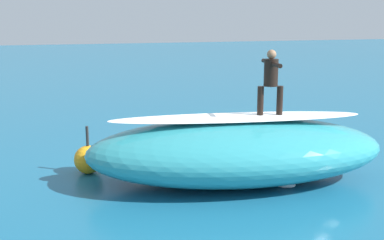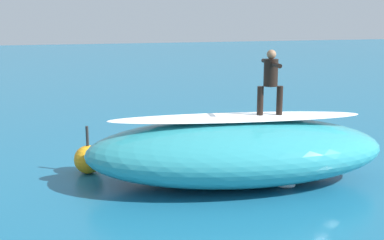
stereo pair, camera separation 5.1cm
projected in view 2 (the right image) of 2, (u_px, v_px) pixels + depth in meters
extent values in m
plane|color=#196084|center=(220.00, 158.00, 13.43)|extent=(120.00, 120.00, 0.00)
ellipsoid|color=teal|center=(236.00, 151.00, 11.32)|extent=(7.31, 4.30, 1.48)
ellipsoid|color=white|center=(237.00, 117.00, 11.17)|extent=(5.94, 2.10, 0.08)
ellipsoid|color=#33B2D1|center=(269.00, 117.00, 11.28)|extent=(1.88, 0.85, 0.06)
cylinder|color=black|center=(260.00, 101.00, 11.18)|extent=(0.14, 0.14, 0.67)
cylinder|color=black|center=(280.00, 101.00, 11.22)|extent=(0.14, 0.14, 0.67)
cylinder|color=black|center=(271.00, 73.00, 11.07)|extent=(0.38, 0.38, 0.61)
sphere|color=#936B4C|center=(271.00, 54.00, 10.99)|extent=(0.21, 0.21, 0.21)
cylinder|color=black|center=(276.00, 65.00, 10.60)|extent=(0.21, 0.55, 0.10)
cylinder|color=black|center=(266.00, 61.00, 11.45)|extent=(0.21, 0.55, 0.10)
ellipsoid|color=#33B2D1|center=(130.00, 150.00, 14.05)|extent=(1.67, 1.80, 0.07)
cylinder|color=black|center=(130.00, 144.00, 14.02)|extent=(0.70, 0.74, 0.27)
sphere|color=#936B4C|center=(143.00, 145.00, 13.78)|extent=(0.19, 0.19, 0.19)
cylinder|color=black|center=(109.00, 145.00, 14.31)|extent=(0.50, 0.55, 0.12)
cylinder|color=black|center=(113.00, 143.00, 14.44)|extent=(0.50, 0.55, 0.12)
sphere|color=orange|center=(88.00, 159.00, 12.03)|extent=(0.69, 0.69, 0.69)
cylinder|color=#262626|center=(87.00, 136.00, 11.91)|extent=(0.07, 0.07, 0.48)
ellipsoid|color=white|center=(247.00, 143.00, 14.69)|extent=(1.37, 1.35, 0.13)
ellipsoid|color=white|center=(318.00, 134.00, 15.83)|extent=(1.03, 1.17, 0.13)
ellipsoid|color=white|center=(284.00, 184.00, 11.07)|extent=(0.59, 0.60, 0.16)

